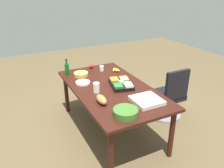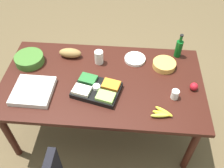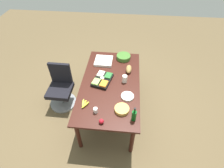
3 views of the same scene
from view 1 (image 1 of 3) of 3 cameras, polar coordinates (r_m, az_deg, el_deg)
name	(u,v)px [view 1 (image 1 of 3)]	position (r m, az deg, el deg)	size (l,w,h in m)	color
ground_plane	(111,130)	(3.77, -0.25, -11.40)	(10.00, 10.00, 0.00)	brown
conference_table	(111,92)	(3.42, -0.27, -1.93)	(1.97, 1.08, 0.77)	#37150F
office_chair	(168,99)	(4.03, 13.90, -3.74)	(0.56, 0.56, 0.93)	gray
apple_red	(91,66)	(4.12, -5.19, 4.41)	(0.08, 0.08, 0.08)	#B21621
veggie_tray	(121,84)	(3.41, 2.27, 0.05)	(0.48, 0.39, 0.09)	black
banana_bunch	(115,70)	(3.99, 0.87, 3.61)	(0.20, 0.13, 0.04)	yellow
salad_bowl	(126,112)	(2.67, 3.41, -7.13)	(0.30, 0.30, 0.09)	#3D6E29
pizza_box	(147,100)	(2.99, 8.69, -4.08)	(0.36, 0.36, 0.05)	silver
wine_bottle	(67,69)	(3.86, -11.20, 3.71)	(0.09, 0.09, 0.27)	#0D5318
chip_bowl	(81,74)	(3.81, -7.77, 2.43)	(0.23, 0.23, 0.06)	gold
bread_loaf	(101,99)	(2.93, -2.68, -3.89)	(0.24, 0.11, 0.10)	olive
paper_plate_stack	(83,83)	(3.53, -7.31, 0.36)	(0.22, 0.22, 0.03)	white
paper_cup	(102,68)	(4.00, -2.60, 3.96)	(0.07, 0.07, 0.09)	white
mayo_jar	(96,88)	(3.21, -3.93, -0.91)	(0.09, 0.09, 0.14)	white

